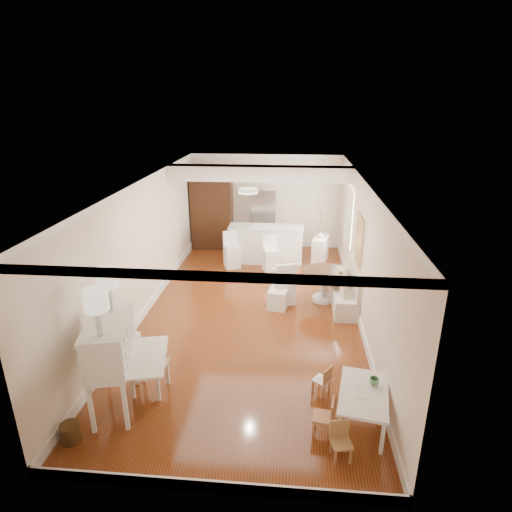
% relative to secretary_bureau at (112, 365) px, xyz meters
% --- Properties ---
extents(room, '(9.00, 9.04, 2.82)m').
position_rel_secretary_bureau_xyz_m(room, '(1.74, 3.46, 1.26)').
color(room, brown).
rests_on(room, ground).
extents(secretary_bureau, '(1.35, 1.36, 1.44)m').
position_rel_secretary_bureau_xyz_m(secretary_bureau, '(0.00, 0.00, 0.00)').
color(secretary_bureau, white).
rests_on(secretary_bureau, ground).
extents(gustavian_armchair, '(0.56, 0.56, 0.92)m').
position_rel_secretary_bureau_xyz_m(gustavian_armchair, '(0.39, 0.40, -0.26)').
color(gustavian_armchair, silver).
rests_on(gustavian_armchair, ground).
extents(wicker_basket, '(0.30, 0.30, 0.26)m').
position_rel_secretary_bureau_xyz_m(wicker_basket, '(-0.35, -0.72, -0.59)').
color(wicker_basket, '#4D3218').
rests_on(wicker_basket, ground).
extents(kids_table, '(0.83, 1.18, 0.54)m').
position_rel_secretary_bureau_xyz_m(kids_table, '(3.58, -0.05, -0.45)').
color(kids_table, white).
rests_on(kids_table, ground).
extents(kids_chair_a, '(0.31, 0.31, 0.57)m').
position_rel_secretary_bureau_xyz_m(kids_chair_a, '(3.02, -0.28, -0.43)').
color(kids_chair_a, '#B67B53').
rests_on(kids_chair_a, ground).
extents(kids_chair_b, '(0.33, 0.33, 0.49)m').
position_rel_secretary_bureau_xyz_m(kids_chair_b, '(3.05, 0.59, -0.47)').
color(kids_chair_b, '#B18450').
rests_on(kids_chair_b, ground).
extents(kids_chair_c, '(0.29, 0.29, 0.52)m').
position_rel_secretary_bureau_xyz_m(kids_chair_c, '(3.23, -0.70, -0.46)').
color(kids_chair_c, '#A27849').
rests_on(kids_chair_c, ground).
extents(banquette, '(0.52, 1.60, 0.98)m').
position_rel_secretary_bureau_xyz_m(banquette, '(3.69, 3.64, -0.23)').
color(banquette, silver).
rests_on(banquette, ground).
extents(dining_table, '(1.18, 1.18, 0.72)m').
position_rel_secretary_bureau_xyz_m(dining_table, '(3.27, 3.87, -0.36)').
color(dining_table, '#492C17').
rests_on(dining_table, ground).
extents(slip_chair_near, '(0.47, 0.49, 0.85)m').
position_rel_secretary_bureau_xyz_m(slip_chair_near, '(2.26, 3.42, -0.30)').
color(slip_chair_near, white).
rests_on(slip_chair_near, ground).
extents(slip_chair_far, '(0.61, 0.62, 0.99)m').
position_rel_secretary_bureau_xyz_m(slip_chair_far, '(2.35, 3.72, -0.22)').
color(slip_chair_far, white).
rests_on(slip_chair_far, ground).
extents(breakfast_counter, '(2.05, 0.65, 1.03)m').
position_rel_secretary_bureau_xyz_m(breakfast_counter, '(1.80, 6.24, -0.20)').
color(breakfast_counter, white).
rests_on(breakfast_counter, ground).
extents(bar_stool_left, '(0.52, 0.52, 0.98)m').
position_rel_secretary_bureau_xyz_m(bar_stool_left, '(0.92, 5.72, -0.23)').
color(bar_stool_left, white).
rests_on(bar_stool_left, ground).
extents(bar_stool_right, '(0.49, 0.49, 0.96)m').
position_rel_secretary_bureau_xyz_m(bar_stool_right, '(1.99, 5.54, -0.24)').
color(bar_stool_right, white).
rests_on(bar_stool_right, ground).
extents(pantry_cabinet, '(1.20, 0.60, 2.30)m').
position_rel_secretary_bureau_xyz_m(pantry_cabinet, '(0.10, 7.32, 0.43)').
color(pantry_cabinet, '#381E11').
rests_on(pantry_cabinet, ground).
extents(fridge, '(0.75, 0.65, 1.80)m').
position_rel_secretary_bureau_xyz_m(fridge, '(2.00, 7.29, 0.18)').
color(fridge, silver).
rests_on(fridge, ground).
extents(sideboard, '(0.52, 0.83, 0.73)m').
position_rel_secretary_bureau_xyz_m(sideboard, '(3.31, 6.30, -0.35)').
color(sideboard, silver).
rests_on(sideboard, ground).
extents(pencil_cup, '(0.16, 0.16, 0.10)m').
position_rel_secretary_bureau_xyz_m(pencil_cup, '(3.74, 0.13, -0.12)').
color(pencil_cup, '#569360').
rests_on(pencil_cup, kids_table).
extents(branch_vase, '(0.18, 0.18, 0.16)m').
position_rel_secretary_bureau_xyz_m(branch_vase, '(3.30, 6.30, 0.10)').
color(branch_vase, silver).
rests_on(branch_vase, sideboard).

